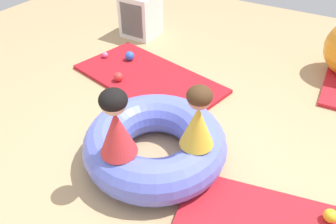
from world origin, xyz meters
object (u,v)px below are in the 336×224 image
(child_in_yellow, at_px, (198,118))
(play_ball_yellow, at_px, (331,216))
(play_ball_blue, at_px, (130,56))
(storage_cube, at_px, (140,16))
(play_ball_red, at_px, (118,77))
(inflatable_cushion, at_px, (155,144))
(child_in_red, at_px, (116,124))
(play_ball_pink, at_px, (105,55))

(child_in_yellow, relative_size, play_ball_yellow, 5.14)
(play_ball_blue, relative_size, play_ball_yellow, 1.15)
(play_ball_blue, height_order, storage_cube, storage_cube)
(play_ball_yellow, bearing_deg, storage_cube, 146.50)
(play_ball_red, relative_size, storage_cube, 0.18)
(inflatable_cushion, distance_m, play_ball_yellow, 1.33)
(play_ball_blue, height_order, play_ball_yellow, play_ball_blue)
(child_in_red, bearing_deg, play_ball_yellow, -7.27)
(child_in_yellow, bearing_deg, storage_cube, 13.87)
(inflatable_cushion, relative_size, child_in_yellow, 2.36)
(child_in_red, xyz_separation_m, storage_cube, (-1.40, 2.27, -0.31))
(child_in_yellow, height_order, play_ball_red, child_in_yellow)
(inflatable_cushion, height_order, play_ball_red, inflatable_cushion)
(child_in_red, height_order, storage_cube, child_in_red)
(inflatable_cushion, xyz_separation_m, play_ball_yellow, (1.33, 0.08, -0.08))
(inflatable_cushion, height_order, storage_cube, storage_cube)
(play_ball_blue, xyz_separation_m, play_ball_yellow, (2.46, -1.13, -0.01))
(play_ball_pink, bearing_deg, inflatable_cushion, -37.77)
(child_in_yellow, height_order, play_ball_pink, child_in_yellow)
(play_ball_red, relative_size, play_ball_pink, 1.39)
(play_ball_red, bearing_deg, play_ball_blue, 111.08)
(play_ball_red, bearing_deg, storage_cube, 113.67)
(play_ball_red, distance_m, play_ball_yellow, 2.39)
(play_ball_yellow, bearing_deg, play_ball_pink, 159.50)
(child_in_red, bearing_deg, play_ball_blue, 100.17)
(storage_cube, bearing_deg, play_ball_yellow, -33.50)
(inflatable_cushion, bearing_deg, child_in_yellow, 0.21)
(inflatable_cushion, xyz_separation_m, child_in_yellow, (0.35, 0.00, 0.40))
(play_ball_blue, bearing_deg, play_ball_yellow, -24.72)
(inflatable_cushion, distance_m, child_in_red, 0.55)
(play_ball_pink, height_order, storage_cube, storage_cube)
(child_in_yellow, bearing_deg, play_ball_pink, 28.63)
(play_ball_blue, bearing_deg, play_ball_pink, -160.92)
(inflatable_cushion, distance_m, play_ball_red, 1.23)
(inflatable_cushion, distance_m, storage_cube, 2.42)
(child_in_red, height_order, play_ball_yellow, child_in_red)
(play_ball_red, bearing_deg, play_ball_pink, 143.75)
(play_ball_pink, distance_m, storage_cube, 0.85)
(child_in_red, distance_m, storage_cube, 2.69)
(storage_cube, bearing_deg, play_ball_red, -66.33)
(inflatable_cushion, relative_size, play_ball_pink, 15.93)
(play_ball_red, bearing_deg, child_in_yellow, -30.09)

